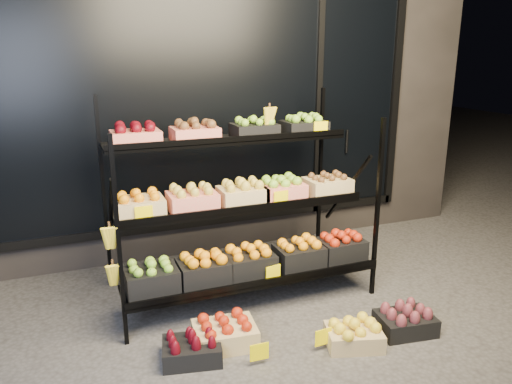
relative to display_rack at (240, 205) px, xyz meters
name	(u,v)px	position (x,y,z in m)	size (l,w,h in m)	color
ground	(270,327)	(0.01, -0.60, -0.79)	(24.00, 24.00, 0.00)	#514F4C
building	(180,73)	(0.01, 1.99, 0.96)	(6.00, 2.08, 3.50)	#2D2826
display_rack	(240,205)	(0.00, 0.00, 0.00)	(2.18, 1.02, 1.66)	black
tag_floor_a	(259,357)	(-0.23, -1.00, -0.73)	(0.13, 0.01, 0.12)	#FFE400
tag_floor_b	(323,342)	(0.25, -1.00, -0.73)	(0.13, 0.01, 0.12)	#FFE400
floor_crate_left	(225,332)	(-0.37, -0.69, -0.69)	(0.46, 0.36, 0.21)	#D5BA7B
floor_crate_midleft	(192,348)	(-0.63, -0.78, -0.69)	(0.44, 0.36, 0.20)	black
floor_crate_midright	(354,334)	(0.47, -1.03, -0.70)	(0.44, 0.38, 0.19)	#D5BA7B
floor_crate_right	(405,320)	(0.92, -1.02, -0.69)	(0.43, 0.35, 0.20)	black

